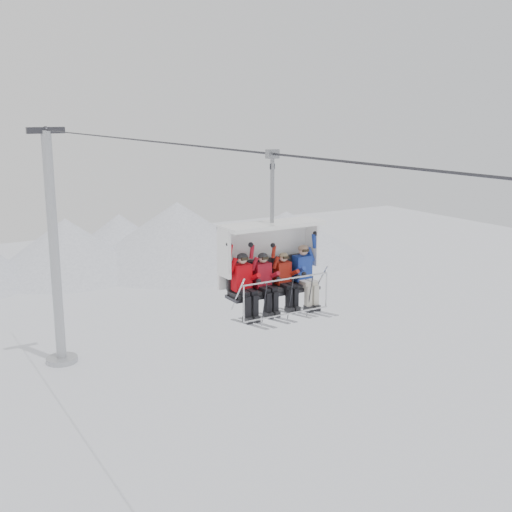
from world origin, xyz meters
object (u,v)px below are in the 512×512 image
skier_center_right (285,279)px  lift_tower_right (55,266)px  skier_far_right (304,273)px  chairlift_carrier (269,256)px  skier_center_left (265,281)px  skier_far_left (244,283)px

skier_center_right → lift_tower_right: bearing=90.7°
skier_center_right → skier_far_right: size_ratio=0.96×
chairlift_carrier → skier_far_right: bearing=-19.0°
skier_center_left → skier_center_right: size_ratio=1.00×
skier_center_right → skier_far_left: bearing=179.3°
chairlift_carrier → lift_tower_right: bearing=90.0°
chairlift_carrier → skier_center_left: 0.68m
skier_center_right → skier_far_right: 0.61m
chairlift_carrier → skier_center_left: size_ratio=2.36×
skier_far_left → skier_center_left: (0.58, -0.01, -0.03)m
skier_center_right → chairlift_carrier: bearing=131.6°
skier_center_left → skier_far_right: bearing=0.4°
skier_center_left → skier_far_right: skier_far_right is taller
chairlift_carrier → skier_far_left: (-0.91, -0.31, -0.49)m
skier_center_left → skier_center_right: skier_center_left is taller
skier_center_left → skier_far_right: (1.21, 0.01, 0.03)m
lift_tower_right → skier_center_left: bearing=-90.8°
skier_far_left → skier_far_right: bearing=0.0°
chairlift_carrier → skier_center_left: bearing=-136.1°
lift_tower_right → skier_center_left: 23.38m
chairlift_carrier → skier_center_left: (-0.32, -0.31, -0.52)m
skier_center_left → skier_far_right: size_ratio=0.96×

